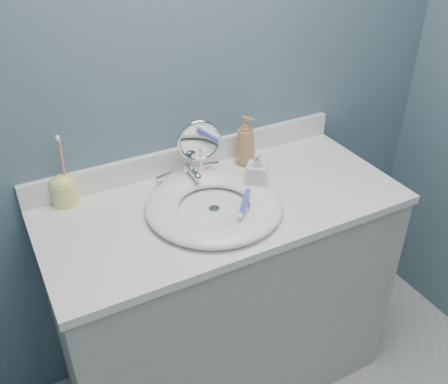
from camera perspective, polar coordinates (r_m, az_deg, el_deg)
back_wall at (r=1.75m, az=-4.38°, el=12.17°), size 2.20×0.02×2.40m
vanity_cabinet at (r=1.97m, az=-0.06°, el=-12.14°), size 1.20×0.55×0.85m
countertop at (r=1.68m, az=-0.06°, el=-1.53°), size 1.22×0.57×0.03m
backsplash at (r=1.85m, az=-3.88°, el=4.09°), size 1.22×0.02×0.09m
basin at (r=1.62m, az=-1.13°, el=-1.54°), size 0.45×0.45×0.04m
drain at (r=1.63m, az=-1.12°, el=-1.97°), size 0.04×0.04×0.01m
faucet at (r=1.77m, az=-4.03°, el=1.90°), size 0.25×0.13×0.07m
makeup_mirror at (r=1.73m, az=-2.78°, el=5.03°), size 0.16×0.09×0.23m
soap_bottle_amber at (r=1.85m, az=2.48°, el=5.91°), size 0.10×0.10×0.19m
soap_bottle_clear at (r=1.70m, az=3.80°, el=2.37°), size 0.10×0.10×0.15m
toothbrush_holder at (r=1.72m, az=-17.86°, el=0.37°), size 0.09×0.09×0.25m
toothbrush_lying at (r=1.59m, az=2.31°, el=-1.39°), size 0.12×0.14×0.02m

